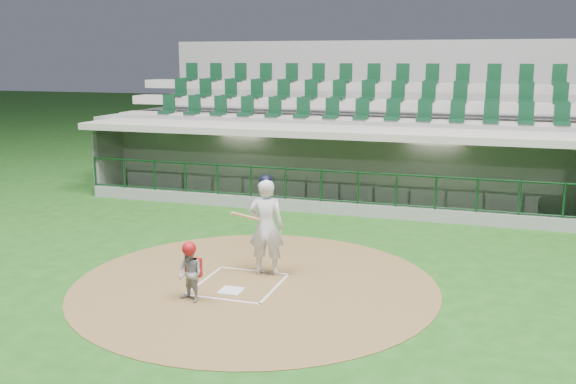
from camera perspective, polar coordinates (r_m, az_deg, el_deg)
name	(u,v)px	position (r m, az deg, el deg)	size (l,w,h in m)	color
ground	(245,280)	(13.08, -3.88, -7.81)	(120.00, 120.00, 0.00)	#194814
dirt_circle	(255,285)	(12.80, -2.95, -8.21)	(7.20, 7.20, 0.01)	brown
home_plate	(231,291)	(12.47, -5.07, -8.73)	(0.43, 0.43, 0.02)	silver
batter_box_chalk	(239,284)	(12.81, -4.38, -8.16)	(1.55, 1.80, 0.01)	white
dugout_structure	(336,170)	(20.09, 4.33, 1.99)	(16.40, 3.70, 3.00)	slate
seating_deck	(357,143)	(23.00, 6.16, 4.38)	(17.00, 6.72, 5.15)	gray
batter	(266,225)	(13.09, -1.95, -2.98)	(0.93, 0.93, 2.09)	silver
catcher	(190,272)	(11.90, -8.70, -7.01)	(0.62, 0.56, 1.13)	#929297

